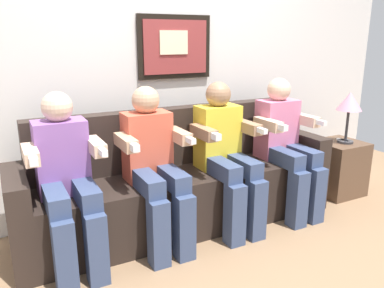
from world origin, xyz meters
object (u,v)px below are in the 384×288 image
Objects in this scene: person_left_center at (154,162)px; person_rightmost at (286,142)px; table_lamp at (349,104)px; couch at (181,187)px; spare_remote_on_table at (343,141)px; person_right_center at (226,151)px; side_table_right at (338,168)px; person_leftmost at (67,176)px.

person_left_center is 1.00× the size of person_rightmost.
person_rightmost is 0.77m from table_lamp.
person_left_center reaches higher than couch.
couch is 1.61m from spare_remote_on_table.
couch is 0.93m from person_rightmost.
table_lamp is 0.35m from spare_remote_on_table.
person_left_center and person_rightmost have the same top height.
person_right_center is 1.34m from side_table_right.
person_rightmost is at bearing 0.00° from person_leftmost.
person_right_center reaches higher than couch.
person_right_center is (1.15, 0.00, 0.00)m from person_leftmost.
person_right_center is 1.31m from spare_remote_on_table.
person_right_center is at bearing 0.00° from person_leftmost.
person_right_center is 2.41× the size of table_lamp.
table_lamp is at bearing -72.25° from side_table_right.
person_leftmost is 1.00× the size of person_rightmost.
person_left_center is 2.22× the size of side_table_right.
couch is at bearing 175.92° from spare_remote_on_table.
spare_remote_on_table is (1.31, 0.05, -0.10)m from person_right_center.
table_lamp reaches higher than spare_remote_on_table.
couch is at bearing 149.64° from person_right_center.
side_table_right is (0.71, 0.06, -0.36)m from person_rightmost.
side_table_right is (2.44, 0.06, -0.36)m from person_leftmost.
person_right_center reaches higher than table_lamp.
person_right_center reaches higher than spare_remote_on_table.
person_left_center is 0.58m from person_right_center.
person_rightmost reaches higher than side_table_right.
person_left_center is 1.90m from table_lamp.
person_leftmost is 2.46m from spare_remote_on_table.
side_table_right is at bearing 1.44° from person_leftmost.
person_rightmost is at bearing -175.70° from spare_remote_on_table.
side_table_right is (1.58, -0.11, -0.06)m from couch.
spare_remote_on_table is (0.02, -0.01, 0.26)m from side_table_right.
couch is 0.45m from person_left_center.
person_rightmost is at bearing -11.05° from couch.
spare_remote_on_table is at bearing -4.08° from couch.
person_rightmost is (1.15, 0.00, 0.00)m from person_left_center.
spare_remote_on_table is at bearing 77.77° from table_lamp.
couch is 0.93m from person_leftmost.
spare_remote_on_table is at bearing 1.67° from person_left_center.
table_lamp is (1.88, 0.02, 0.25)m from person_left_center.
person_rightmost is (1.73, 0.00, 0.00)m from person_leftmost.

